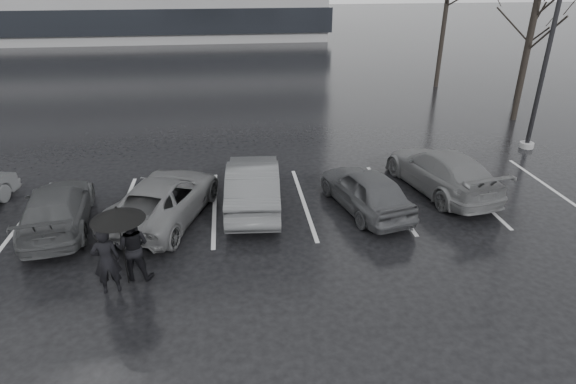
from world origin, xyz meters
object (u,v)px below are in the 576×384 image
(pedestrian_right, at_px, (133,247))
(tree_east, at_px, (531,33))
(pedestrian_left, at_px, (106,261))
(car_west_c, at_px, (57,208))
(car_east, at_px, (441,171))
(car_west_a, at_px, (253,184))
(car_main, at_px, (366,190))
(tree_north, at_px, (446,12))
(car_west_b, at_px, (164,198))
(tree_ne, at_px, (530,32))
(lamp_post, at_px, (552,32))

(pedestrian_right, height_order, tree_east, tree_east)
(pedestrian_left, distance_m, tree_east, 20.34)
(car_west_c, distance_m, car_east, 11.83)
(car_west_a, height_order, pedestrian_right, pedestrian_right)
(car_main, xyz_separation_m, tree_north, (8.61, 15.20, 3.60))
(car_west_b, bearing_deg, pedestrian_right, 101.73)
(car_west_a, distance_m, pedestrian_left, 5.26)
(tree_east, bearing_deg, car_west_a, -149.81)
(tree_north, bearing_deg, car_east, -112.23)
(car_main, xyz_separation_m, car_west_c, (-8.95, -0.01, -0.04))
(car_west_a, xyz_separation_m, tree_east, (12.98, 7.55, 3.27))
(car_main, relative_size, pedestrian_left, 2.32)
(car_west_a, distance_m, car_west_c, 5.62)
(car_west_a, relative_size, tree_ne, 0.64)
(car_main, distance_m, car_west_a, 3.43)
(car_west_c, bearing_deg, tree_north, -147.94)
(car_main, xyz_separation_m, pedestrian_left, (-6.88, -3.27, 0.17))
(tree_ne, relative_size, tree_north, 0.82)
(pedestrian_right, xyz_separation_m, tree_ne, (18.50, 14.98, 2.65))
(car_west_b, bearing_deg, pedestrian_left, 94.83)
(pedestrian_left, xyz_separation_m, tree_ne, (18.99, 15.47, 2.67))
(car_west_c, bearing_deg, car_east, 176.33)
(pedestrian_right, height_order, tree_north, tree_north)
(tree_east, relative_size, tree_ne, 1.14)
(car_main, relative_size, pedestrian_right, 2.26)
(pedestrian_right, xyz_separation_m, lamp_post, (14.41, 7.25, 3.68))
(car_main, bearing_deg, lamp_post, -164.60)
(car_east, distance_m, pedestrian_right, 9.98)
(car_west_c, distance_m, tree_ne, 24.52)
(car_west_c, relative_size, lamp_post, 0.42)
(car_west_c, height_order, pedestrian_left, pedestrian_left)
(car_west_a, relative_size, pedestrian_left, 2.69)
(pedestrian_right, bearing_deg, car_east, -150.79)
(car_west_a, height_order, car_west_b, car_west_a)
(car_west_c, distance_m, tree_north, 23.52)
(car_main, xyz_separation_m, tree_ne, (12.11, 12.20, 2.85))
(car_west_c, relative_size, pedestrian_left, 2.54)
(car_west_a, bearing_deg, pedestrian_left, 51.73)
(pedestrian_left, bearing_deg, pedestrian_right, -149.33)
(lamp_post, distance_m, tree_ne, 8.81)
(car_west_a, distance_m, car_east, 6.21)
(car_west_a, xyz_separation_m, lamp_post, (11.39, 3.82, 3.80))
(car_main, bearing_deg, tree_ne, -148.49)
(car_west_b, distance_m, tree_north, 21.26)
(car_east, relative_size, tree_east, 0.59)
(car_west_a, distance_m, pedestrian_right, 4.57)
(car_east, xyz_separation_m, tree_east, (6.78, 7.15, 3.31))
(car_west_b, relative_size, car_west_c, 1.09)
(car_east, bearing_deg, car_west_a, -7.88)
(car_west_c, relative_size, car_east, 0.89)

